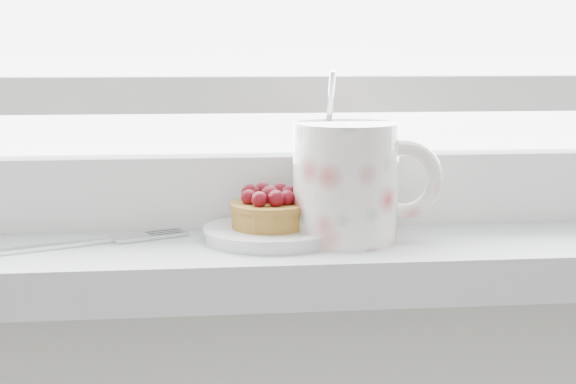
{
  "coord_description": "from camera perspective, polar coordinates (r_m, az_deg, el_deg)",
  "views": [
    {
      "loc": [
        -0.06,
        1.17,
        1.11
      ],
      "look_at": [
        0.02,
        1.88,
        0.99
      ],
      "focal_mm": 50.0,
      "sensor_mm": 36.0,
      "label": 1
    }
  ],
  "objects": [
    {
      "name": "floral_mug",
      "position": [
        0.73,
        4.4,
        0.9
      ],
      "size": [
        0.14,
        0.11,
        0.16
      ],
      "color": "silver",
      "rests_on": "windowsill"
    },
    {
      "name": "raspberry_tart",
      "position": [
        0.74,
        -1.31,
        -1.22
      ],
      "size": [
        0.07,
        0.07,
        0.04
      ],
      "color": "brown",
      "rests_on": "saucer"
    },
    {
      "name": "fork",
      "position": [
        0.74,
        -15.43,
        -3.63
      ],
      "size": [
        0.21,
        0.1,
        0.0
      ],
      "color": "silver",
      "rests_on": "windowsill"
    },
    {
      "name": "saucer",
      "position": [
        0.74,
        -1.29,
        -2.95
      ],
      "size": [
        0.12,
        0.12,
        0.01
      ],
      "primitive_type": "cylinder",
      "color": "silver",
      "rests_on": "windowsill"
    }
  ]
}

